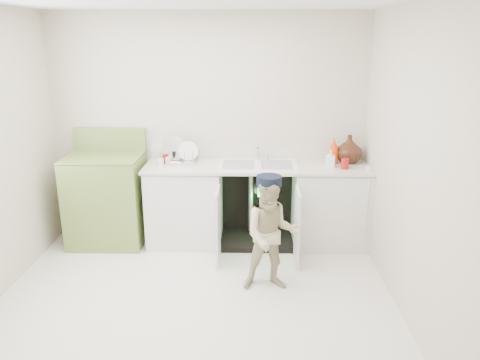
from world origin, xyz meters
The scene contains 5 objects.
ground centered at (0.00, 0.00, 0.00)m, with size 3.50×3.50×0.00m, color beige.
room_shell centered at (0.00, 0.00, 1.25)m, with size 6.00×5.50×1.26m.
counter_run centered at (0.58, 1.21, 0.47)m, with size 2.44×1.02×1.21m.
avocado_stove centered at (-1.11, 1.18, 0.51)m, with size 0.80×0.65×1.25m.
repair_worker centered at (0.67, 0.19, 0.54)m, with size 0.54×0.89×1.07m.
Camera 1 is at (0.49, -3.67, 2.23)m, focal length 35.00 mm.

